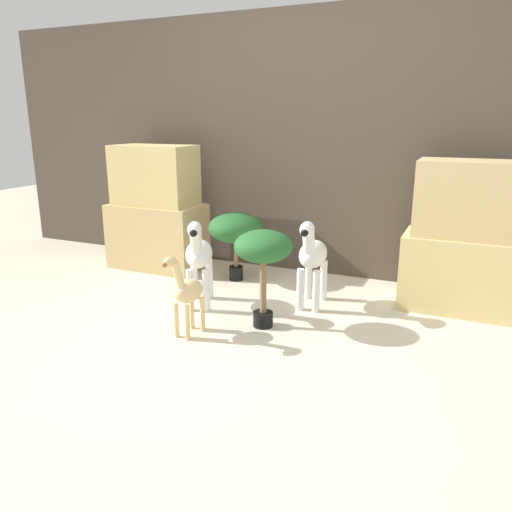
% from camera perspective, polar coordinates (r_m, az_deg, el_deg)
% --- Properties ---
extents(ground_plane, '(14.00, 14.00, 0.00)m').
position_cam_1_polar(ground_plane, '(3.06, -4.31, -10.31)').
color(ground_plane, beige).
extents(wall_back, '(6.40, 0.08, 2.20)m').
position_cam_1_polar(wall_back, '(4.36, 6.43, 12.38)').
color(wall_back, '#473D33').
rests_on(wall_back, ground_plane).
extents(rock_pillar_left, '(0.84, 0.46, 1.10)m').
position_cam_1_polar(rock_pillar_left, '(4.60, -11.29, 4.91)').
color(rock_pillar_left, tan).
rests_on(rock_pillar_left, ground_plane).
extents(rock_pillar_right, '(0.84, 0.46, 1.06)m').
position_cam_1_polar(rock_pillar_right, '(3.78, 22.94, 1.42)').
color(rock_pillar_right, '#D1B775').
rests_on(rock_pillar_right, ground_plane).
extents(zebra_right, '(0.23, 0.52, 0.67)m').
position_cam_1_polar(zebra_right, '(3.58, 6.43, -0.05)').
color(zebra_right, white).
rests_on(zebra_right, ground_plane).
extents(zebra_left, '(0.33, 0.51, 0.67)m').
position_cam_1_polar(zebra_left, '(3.59, -6.57, -0.01)').
color(zebra_left, white).
rests_on(zebra_left, ground_plane).
extents(giraffe_figurine, '(0.17, 0.34, 0.55)m').
position_cam_1_polar(giraffe_figurine, '(3.13, -7.92, -4.06)').
color(giraffe_figurine, '#E0C184').
rests_on(giraffe_figurine, ground_plane).
extents(potted_palm_front, '(0.45, 0.45, 0.58)m').
position_cam_1_polar(potted_palm_front, '(4.14, -2.35, 3.08)').
color(potted_palm_front, black).
rests_on(potted_palm_front, ground_plane).
extents(potted_palm_back, '(0.37, 0.37, 0.65)m').
position_cam_1_polar(potted_palm_back, '(3.17, 0.84, 0.54)').
color(potted_palm_back, black).
rests_on(potted_palm_back, ground_plane).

